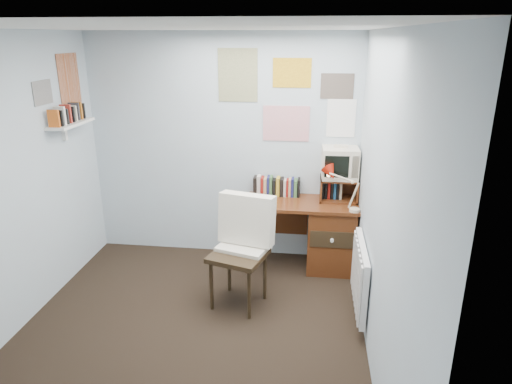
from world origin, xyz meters
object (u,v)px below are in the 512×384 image
(tv_riser, at_px, (339,189))
(radiator, at_px, (360,276))
(crt_tv, at_px, (340,161))
(desk, at_px, (326,233))
(wall_shelf, at_px, (71,124))
(desk_lamp, at_px, (356,193))
(desk_chair, at_px, (238,256))

(tv_riser, xyz_separation_m, radiator, (0.17, -1.04, -0.47))
(tv_riser, bearing_deg, crt_tv, 102.51)
(desk, relative_size, wall_shelf, 1.94)
(desk_lamp, height_order, crt_tv, crt_tv)
(desk_lamp, xyz_separation_m, tv_riser, (-0.15, 0.33, -0.07))
(wall_shelf, bearing_deg, desk_chair, -15.10)
(desk_chair, xyz_separation_m, radiator, (1.11, -0.08, -0.09))
(radiator, height_order, wall_shelf, wall_shelf)
(crt_tv, distance_m, wall_shelf, 2.77)
(desk_lamp, relative_size, radiator, 0.50)
(crt_tv, xyz_separation_m, wall_shelf, (-2.69, -0.51, 0.43))
(wall_shelf, bearing_deg, desk, 8.40)
(tv_riser, distance_m, radiator, 1.15)
(tv_riser, bearing_deg, wall_shelf, -169.68)
(desk_lamp, xyz_separation_m, wall_shelf, (-2.84, -0.16, 0.66))
(wall_shelf, bearing_deg, desk_lamp, 3.22)
(desk, height_order, desk_lamp, desk_lamp)
(desk_lamp, bearing_deg, desk, 126.51)
(crt_tv, bearing_deg, radiator, -82.57)
(desk_chair, bearing_deg, crt_tv, 63.05)
(desk_lamp, xyz_separation_m, radiator, (0.02, -0.71, -0.54))
(desk, height_order, desk_chair, desk_chair)
(desk_lamp, height_order, tv_riser, desk_lamp)
(desk, xyz_separation_m, desk_lamp, (0.27, -0.22, 0.55))
(desk_chair, bearing_deg, radiator, 12.73)
(crt_tv, distance_m, radiator, 1.32)
(crt_tv, bearing_deg, desk, -133.10)
(tv_riser, relative_size, radiator, 0.50)
(desk, relative_size, tv_riser, 3.00)
(desk_lamp, height_order, radiator, desk_lamp)
(radiator, xyz_separation_m, wall_shelf, (-2.86, 0.55, 1.20))
(desk, relative_size, desk_lamp, 3.03)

